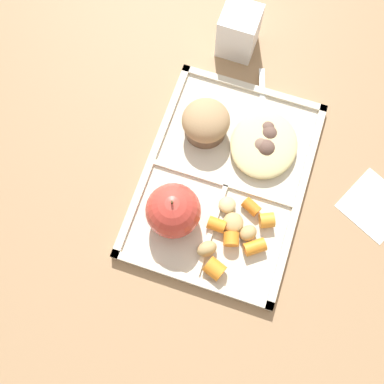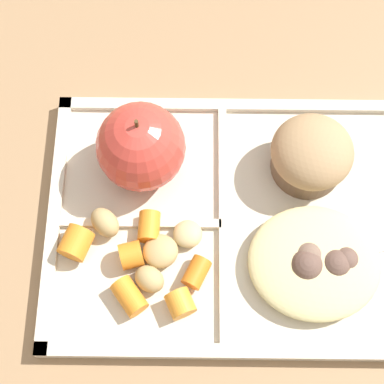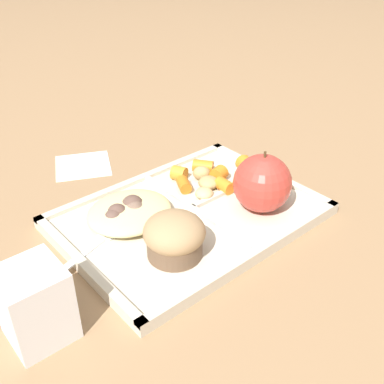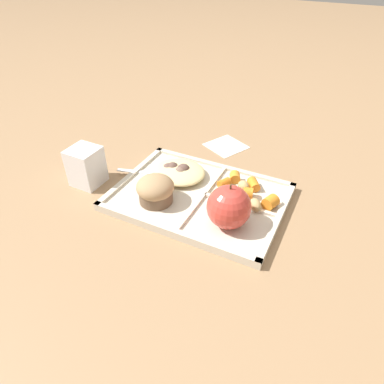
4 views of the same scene
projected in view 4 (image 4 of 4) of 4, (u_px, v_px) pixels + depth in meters
ground at (199, 200)px, 0.76m from camera, size 6.00×6.00×0.00m
lunch_tray at (199, 197)px, 0.76m from camera, size 0.37×0.27×0.02m
green_apple at (229, 207)px, 0.65m from camera, size 0.09×0.09×0.10m
bran_muffin at (155, 190)px, 0.72m from camera, size 0.08×0.08×0.06m
carrot_slice_center at (271, 202)px, 0.71m from camera, size 0.04×0.04×0.03m
carrot_slice_large at (254, 184)px, 0.77m from camera, size 0.04×0.04×0.02m
carrot_slice_small at (236, 199)px, 0.72m from camera, size 0.02×0.03×0.02m
carrot_slice_diagonal at (235, 177)px, 0.79m from camera, size 0.03×0.03×0.02m
carrot_slice_back at (224, 183)px, 0.77m from camera, size 0.03×0.03×0.02m
carrot_slice_edge at (248, 193)px, 0.74m from camera, size 0.03×0.03×0.03m
potato_chunk_corner at (255, 205)px, 0.71m from camera, size 0.04×0.04×0.03m
potato_chunk_small at (221, 194)px, 0.74m from camera, size 0.04×0.04×0.02m
potato_chunk_golden at (244, 186)px, 0.76m from camera, size 0.04×0.04×0.02m
potato_chunk_large at (235, 192)px, 0.75m from camera, size 0.04×0.04×0.02m
egg_noodle_pile at (179, 172)px, 0.80m from camera, size 0.13×0.11×0.03m
meatball_side at (183, 171)px, 0.80m from camera, size 0.03×0.03×0.03m
meatball_center at (173, 168)px, 0.81m from camera, size 0.03×0.03×0.03m
meatball_back at (168, 169)px, 0.81m from camera, size 0.03×0.03×0.03m
meatball_front at (180, 173)px, 0.80m from camera, size 0.03×0.03×0.03m
plastic_fork at (151, 173)px, 0.82m from camera, size 0.15×0.06×0.00m
milk_carton at (86, 166)px, 0.79m from camera, size 0.07×0.07×0.09m
paper_napkin at (226, 146)px, 0.95m from camera, size 0.13×0.13×0.00m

